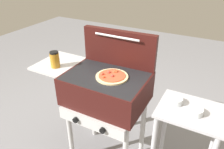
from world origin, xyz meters
name	(u,v)px	position (x,y,z in m)	size (l,w,h in m)	color
grill	(105,91)	(-0.01, 0.00, 0.76)	(0.96, 0.53, 0.90)	#38110F
grill_lid_open	(119,48)	(0.00, 0.21, 1.05)	(0.63, 0.09, 0.30)	#38110F
pizza_pepperoni	(112,76)	(0.05, 0.00, 0.91)	(0.25, 0.25, 0.04)	beige
sauce_jar	(55,60)	(-0.44, -0.07, 0.97)	(0.08, 0.08, 0.14)	#B77A1E
prep_table	(186,136)	(0.66, 0.00, 0.57)	(0.44, 0.36, 0.81)	#B2B2B7
topping_bowl_near	(175,101)	(0.54, 0.02, 0.83)	(0.10, 0.10, 0.04)	silver
topping_bowl_far	(195,112)	(0.69, -0.04, 0.83)	(0.09, 0.09, 0.04)	silver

